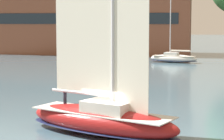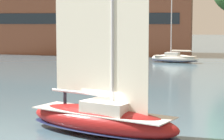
{
  "view_description": "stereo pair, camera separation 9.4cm",
  "coord_description": "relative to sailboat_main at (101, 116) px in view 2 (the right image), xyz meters",
  "views": [
    {
      "loc": [
        5.17,
        -23.02,
        6.2
      ],
      "look_at": [
        0.0,
        3.0,
        3.29
      ],
      "focal_mm": 70.0,
      "sensor_mm": 36.0,
      "label": 1
    },
    {
      "loc": [
        5.26,
        -23.0,
        6.2
      ],
      "look_at": [
        0.0,
        3.0,
        3.29
      ],
      "focal_mm": 70.0,
      "sensor_mm": 36.0,
      "label": 2
    }
  ],
  "objects": [
    {
      "name": "sailboat_main",
      "position": [
        0.0,
        0.0,
        0.0
      ],
      "size": [
        9.79,
        5.99,
        13.04
      ],
      "color": "maroon",
      "rests_on": "ground"
    },
    {
      "name": "sailboat_moored_far_slip",
      "position": [
        1.39,
        44.75,
        -0.34
      ],
      "size": [
        7.76,
        3.76,
        10.29
      ],
      "color": "white",
      "rests_on": "ground"
    },
    {
      "name": "ground_plane",
      "position": [
        -0.01,
        0.0,
        -1.04
      ],
      "size": [
        400.0,
        400.0,
        0.0
      ],
      "primitive_type": "plane",
      "color": "slate"
    },
    {
      "name": "waterfront_building",
      "position": [
        -16.32,
        61.64,
        5.6
      ],
      "size": [
        41.03,
        13.95,
        13.19
      ],
      "color": "brown",
      "rests_on": "ground"
    }
  ]
}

